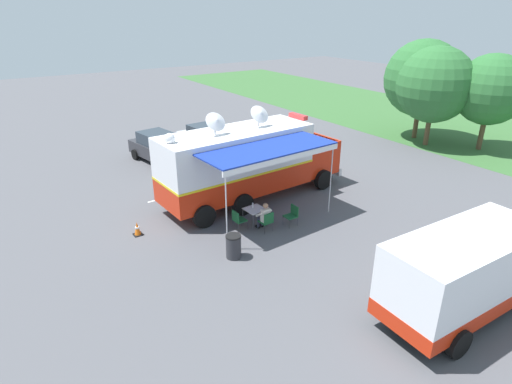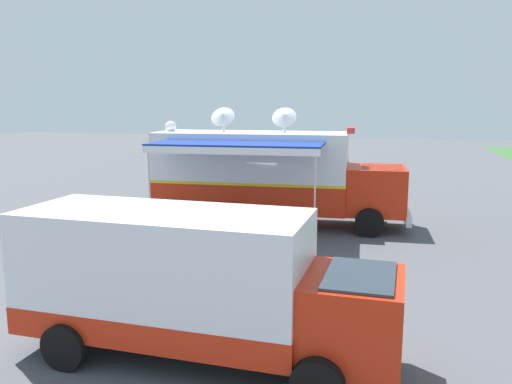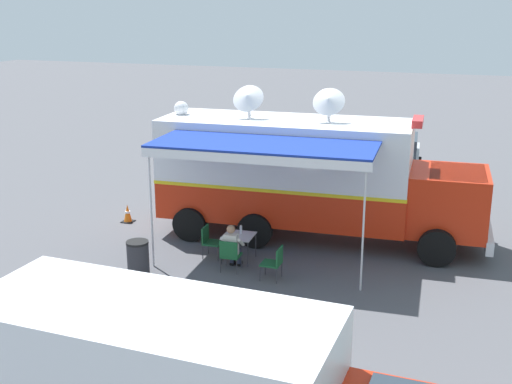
% 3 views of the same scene
% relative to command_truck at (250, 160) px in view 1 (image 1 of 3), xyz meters
% --- Properties ---
extents(ground_plane, '(100.00, 100.00, 0.00)m').
position_rel_command_truck_xyz_m(ground_plane, '(0.01, -0.75, -1.95)').
color(ground_plane, '#515156').
extents(grass_verge, '(80.00, 14.00, 0.01)m').
position_rel_command_truck_xyz_m(grass_verge, '(0.01, 20.59, -1.94)').
color(grass_verge, '#386633').
rests_on(grass_verge, ground).
extents(lot_stripe, '(0.40, 4.80, 0.01)m').
position_rel_command_truck_xyz_m(lot_stripe, '(-2.43, -1.94, -1.94)').
color(lot_stripe, silver).
rests_on(lot_stripe, ground).
extents(command_truck, '(5.30, 9.62, 4.53)m').
position_rel_command_truck_xyz_m(command_truck, '(0.00, 0.00, 0.00)').
color(command_truck, red).
rests_on(command_truck, ground).
extents(folding_table, '(0.85, 0.85, 0.73)m').
position_rel_command_truck_xyz_m(folding_table, '(2.40, -1.29, -1.27)').
color(folding_table, silver).
rests_on(folding_table, ground).
extents(water_bottle, '(0.07, 0.07, 0.22)m').
position_rel_command_truck_xyz_m(water_bottle, '(2.23, -1.29, -1.11)').
color(water_bottle, silver).
rests_on(water_bottle, folding_table).
extents(folding_chair_at_table, '(0.51, 0.51, 0.87)m').
position_rel_command_truck_xyz_m(folding_chair_at_table, '(3.20, -1.23, -1.43)').
color(folding_chair_at_table, '#19562D').
rests_on(folding_chair_at_table, ground).
extents(folding_chair_beside_table, '(0.51, 0.51, 0.87)m').
position_rel_command_truck_xyz_m(folding_chair_beside_table, '(2.41, -2.14, -1.43)').
color(folding_chair_beside_table, '#19562D').
rests_on(folding_chair_beside_table, ground).
extents(folding_chair_spare_by_truck, '(0.48, 0.48, 0.87)m').
position_rel_command_truck_xyz_m(folding_chair_spare_by_truck, '(3.28, 0.01, -1.43)').
color(folding_chair_spare_by_truck, '#19562D').
rests_on(folding_chair_spare_by_truck, ground).
extents(seated_responder, '(0.68, 0.57, 1.25)m').
position_rel_command_truck_xyz_m(seated_responder, '(3.01, -1.24, -1.30)').
color(seated_responder, silver).
rests_on(seated_responder, ground).
extents(trash_bin, '(0.57, 0.57, 0.91)m').
position_rel_command_truck_xyz_m(trash_bin, '(4.15, -3.37, -1.49)').
color(trash_bin, '#2D2D33').
rests_on(trash_bin, ground).
extents(traffic_cone, '(0.36, 0.36, 0.58)m').
position_rel_command_truck_xyz_m(traffic_cone, '(0.55, -5.78, -1.67)').
color(traffic_cone, black).
rests_on(traffic_cone, ground).
extents(support_truck, '(2.50, 6.86, 2.70)m').
position_rel_command_truck_xyz_m(support_truck, '(10.58, 1.06, -0.56)').
color(support_truck, white).
rests_on(support_truck, ground).
extents(car_behind_truck, '(4.34, 2.29, 1.76)m').
position_rel_command_truck_xyz_m(car_behind_truck, '(-7.67, 1.49, -1.07)').
color(car_behind_truck, '#B2B5BA').
rests_on(car_behind_truck, ground).
extents(car_far_corner, '(4.44, 2.52, 1.76)m').
position_rel_command_truck_xyz_m(car_far_corner, '(-7.66, -1.64, -1.07)').
color(car_far_corner, '#2D2D33').
rests_on(car_far_corner, ground).
extents(tree_far_left, '(5.17, 5.17, 6.73)m').
position_rel_command_truck_xyz_m(tree_far_left, '(-2.58, 15.59, 2.19)').
color(tree_far_left, brown).
rests_on(tree_far_left, ground).
extents(tree_left_of_centre, '(4.87, 4.87, 6.44)m').
position_rel_command_truck_xyz_m(tree_left_of_centre, '(-1.02, 14.77, 2.05)').
color(tree_left_of_centre, brown).
rests_on(tree_left_of_centre, ground).
extents(tree_right_of_centre, '(4.39, 4.39, 6.06)m').
position_rel_command_truck_xyz_m(tree_right_of_centre, '(1.54, 16.83, 1.91)').
color(tree_right_of_centre, brown).
rests_on(tree_right_of_centre, ground).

